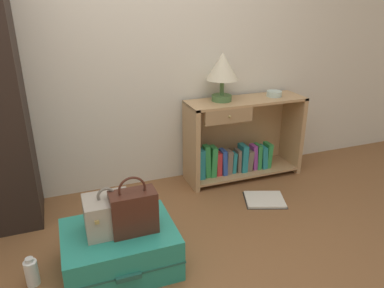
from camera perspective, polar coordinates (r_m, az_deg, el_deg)
back_wall at (r=3.03m, az=-10.76°, el=16.72°), size 6.40×0.10×2.60m
bookshelf at (r=3.34m, az=7.52°, el=0.36°), size 1.06×0.35×0.73m
table_lamp at (r=3.09m, az=4.78°, el=11.61°), size 0.27×0.27×0.41m
bowl at (r=3.36m, az=12.71°, el=7.66°), size 0.13×0.13×0.05m
suitcase_large at (r=2.35m, az=-11.14°, el=-15.76°), size 0.67×0.53×0.27m
train_case at (r=2.22m, az=-12.98°, el=-10.65°), size 0.27×0.23×0.29m
handbag at (r=2.17m, az=-9.10°, el=-10.32°), size 0.27×0.14×0.36m
bottle at (r=2.41m, az=-23.74°, el=-17.85°), size 0.08×0.08×0.18m
open_book_on_floor at (r=3.10m, az=11.26°, el=-8.52°), size 0.40×0.37×0.02m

